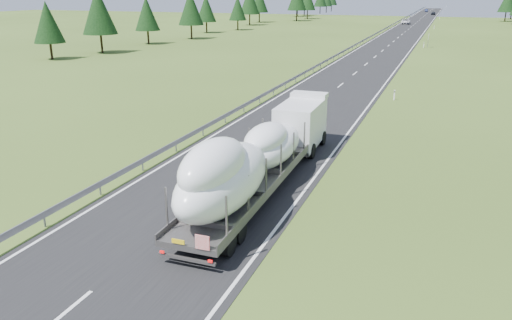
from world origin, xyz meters
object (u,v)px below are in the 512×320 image
(highway_sign, at_px, (428,38))
(boat_truck, at_px, (257,154))
(distant_car_dark, at_px, (433,13))
(distant_car_blue, at_px, (426,10))
(distant_van, at_px, (406,21))

(highway_sign, distance_m, boat_truck, 77.09)
(distant_car_dark, relative_size, distant_car_blue, 0.98)
(distant_van, relative_size, distant_car_dark, 1.51)
(distant_car_dark, bearing_deg, boat_truck, -85.33)
(boat_truck, xyz_separation_m, distant_car_dark, (0.57, 212.13, -1.57))
(boat_truck, bearing_deg, highway_sign, 86.40)
(highway_sign, distance_m, distant_car_blue, 167.23)
(boat_truck, distance_m, distant_car_dark, 212.13)
(distant_van, bearing_deg, highway_sign, -83.97)
(distant_van, distance_m, distant_car_blue, 98.72)
(boat_truck, bearing_deg, distant_van, 91.99)
(distant_car_blue, bearing_deg, distant_van, -95.25)
(highway_sign, distance_m, distant_car_dark, 135.26)
(boat_truck, relative_size, distant_car_blue, 4.87)
(distant_van, xyz_separation_m, distant_car_dark, (5.62, 66.91, -0.15))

